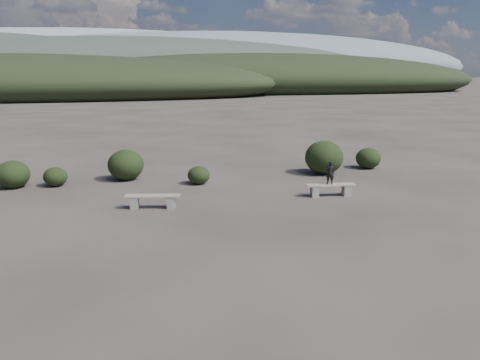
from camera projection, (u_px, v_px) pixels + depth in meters
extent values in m
plane|color=#312B26|center=(245.00, 247.00, 13.01)|extent=(1200.00, 1200.00, 0.00)
cube|color=gray|center=(135.00, 203.00, 16.68)|extent=(0.34, 0.43, 0.43)
cube|color=gray|center=(171.00, 202.00, 16.72)|extent=(0.34, 0.43, 0.43)
cube|color=gray|center=(153.00, 196.00, 16.64)|extent=(1.99, 0.79, 0.05)
cube|color=gray|center=(315.00, 191.00, 18.28)|extent=(0.31, 0.40, 0.43)
cube|color=gray|center=(346.00, 190.00, 18.45)|extent=(0.31, 0.40, 0.43)
cube|color=gray|center=(331.00, 185.00, 18.31)|extent=(1.97, 0.60, 0.05)
imported|color=black|center=(330.00, 173.00, 18.20)|extent=(0.37, 0.28, 0.91)
ellipsoid|color=black|center=(55.00, 177.00, 20.01)|extent=(1.00, 1.00, 0.82)
ellipsoid|color=black|center=(126.00, 165.00, 21.14)|extent=(1.61, 1.61, 1.38)
ellipsoid|color=black|center=(199.00, 175.00, 20.38)|extent=(0.98, 0.98, 0.79)
ellipsoid|color=black|center=(324.00, 157.00, 22.39)|extent=(1.83, 1.83, 1.60)
ellipsoid|color=black|center=(368.00, 158.00, 23.76)|extent=(1.26, 1.26, 1.05)
ellipsoid|color=black|center=(13.00, 174.00, 19.66)|extent=(1.38, 1.38, 1.16)
ellipsoid|color=black|center=(10.00, 85.00, 91.98)|extent=(110.00, 40.00, 12.00)
ellipsoid|color=black|center=(271.00, 80.00, 124.61)|extent=(120.00, 44.00, 14.00)
ellipsoid|color=#313B32|center=(133.00, 72.00, 163.48)|extent=(190.00, 64.00, 24.00)
ellipsoid|color=slate|center=(236.00, 66.00, 311.25)|extent=(340.00, 110.00, 44.00)
ellipsoid|color=#9199A3|center=(90.00, 64.00, 382.49)|extent=(460.00, 140.00, 56.00)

